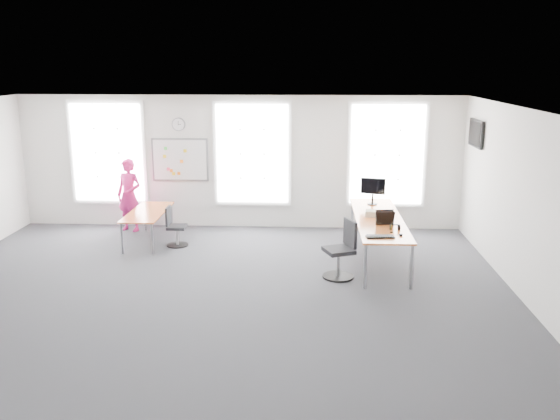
# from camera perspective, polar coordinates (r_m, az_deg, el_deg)

# --- Properties ---
(floor) EXTENTS (10.00, 10.00, 0.00)m
(floor) POSITION_cam_1_polar(r_m,az_deg,el_deg) (10.02, -6.48, -7.71)
(floor) COLOR #28282D
(floor) RESTS_ON ground
(ceiling) EXTENTS (10.00, 10.00, 0.00)m
(ceiling) POSITION_cam_1_polar(r_m,az_deg,el_deg) (9.34, -6.99, 9.65)
(ceiling) COLOR white
(ceiling) RESTS_ON ground
(wall_back) EXTENTS (10.00, 0.00, 10.00)m
(wall_back) POSITION_cam_1_polar(r_m,az_deg,el_deg) (13.46, -3.93, 4.60)
(wall_back) COLOR white
(wall_back) RESTS_ON ground
(wall_front) EXTENTS (10.00, 0.00, 10.00)m
(wall_front) POSITION_cam_1_polar(r_m,az_deg,el_deg) (5.85, -13.23, -8.46)
(wall_front) COLOR white
(wall_front) RESTS_ON ground
(wall_right) EXTENTS (0.00, 10.00, 10.00)m
(wall_right) POSITION_cam_1_polar(r_m,az_deg,el_deg) (10.04, 22.70, 0.28)
(wall_right) COLOR white
(wall_right) RESTS_ON ground
(window_left) EXTENTS (1.60, 0.06, 2.20)m
(window_left) POSITION_cam_1_polar(r_m,az_deg,el_deg) (14.07, -16.23, 5.32)
(window_left) COLOR white
(window_left) RESTS_ON wall_back
(window_mid) EXTENTS (1.60, 0.06, 2.20)m
(window_mid) POSITION_cam_1_polar(r_m,az_deg,el_deg) (13.36, -2.67, 5.43)
(window_mid) COLOR white
(window_mid) RESTS_ON wall_back
(window_right) EXTENTS (1.60, 0.06, 2.20)m
(window_right) POSITION_cam_1_polar(r_m,az_deg,el_deg) (13.41, 10.25, 5.25)
(window_right) COLOR white
(window_right) RESTS_ON wall_back
(desk_right) EXTENTS (0.89, 3.32, 0.81)m
(desk_right) POSITION_cam_1_polar(r_m,az_deg,el_deg) (11.48, 9.47, -1.01)
(desk_right) COLOR #D26026
(desk_right) RESTS_ON ground
(desk_left) EXTENTS (0.72, 1.81, 0.66)m
(desk_left) POSITION_cam_1_polar(r_m,az_deg,el_deg) (12.73, -12.61, -0.37)
(desk_left) COLOR #D26026
(desk_left) RESTS_ON ground
(chair_right) EXTENTS (0.61, 0.61, 1.03)m
(chair_right) POSITION_cam_1_polar(r_m,az_deg,el_deg) (10.47, 5.97, -4.09)
(chair_right) COLOR black
(chair_right) RESTS_ON ground
(chair_left) EXTENTS (0.44, 0.44, 0.83)m
(chair_left) POSITION_cam_1_polar(r_m,az_deg,el_deg) (12.40, -10.11, -1.78)
(chair_left) COLOR black
(chair_left) RESTS_ON ground
(person) EXTENTS (0.69, 0.55, 1.63)m
(person) POSITION_cam_1_polar(r_m,az_deg,el_deg) (13.64, -14.30, 1.40)
(person) COLOR #CB1D6D
(person) RESTS_ON ground
(whiteboard) EXTENTS (1.20, 0.03, 0.90)m
(whiteboard) POSITION_cam_1_polar(r_m,az_deg,el_deg) (13.64, -9.60, 4.78)
(whiteboard) COLOR white
(whiteboard) RESTS_ON wall_back
(wall_clock) EXTENTS (0.30, 0.04, 0.30)m
(wall_clock) POSITION_cam_1_polar(r_m,az_deg,el_deg) (13.54, -9.74, 8.13)
(wall_clock) COLOR gray
(wall_clock) RESTS_ON wall_back
(tv) EXTENTS (0.06, 0.90, 0.55)m
(tv) POSITION_cam_1_polar(r_m,az_deg,el_deg) (12.71, 18.36, 7.02)
(tv) COLOR black
(tv) RESTS_ON wall_right
(keyboard) EXTENTS (0.49, 0.23, 0.02)m
(keyboard) POSITION_cam_1_polar(r_m,az_deg,el_deg) (10.20, 9.61, -2.56)
(keyboard) COLOR black
(keyboard) RESTS_ON desk_right
(mouse) EXTENTS (0.07, 0.11, 0.04)m
(mouse) POSITION_cam_1_polar(r_m,az_deg,el_deg) (10.35, 11.55, -2.35)
(mouse) COLOR black
(mouse) RESTS_ON desk_right
(lens_cap) EXTENTS (0.06, 0.06, 0.01)m
(lens_cap) POSITION_cam_1_polar(r_m,az_deg,el_deg) (10.53, 10.69, -2.13)
(lens_cap) COLOR black
(lens_cap) RESTS_ON desk_right
(headphones) EXTENTS (0.18, 0.10, 0.11)m
(headphones) POSITION_cam_1_polar(r_m,az_deg,el_deg) (10.69, 10.97, -1.64)
(headphones) COLOR black
(headphones) RESTS_ON desk_right
(laptop_sleeve) EXTENTS (0.34, 0.22, 0.27)m
(laptop_sleeve) POSITION_cam_1_polar(r_m,az_deg,el_deg) (10.96, 10.07, -0.74)
(laptop_sleeve) COLOR black
(laptop_sleeve) RESTS_ON desk_right
(paper_stack) EXTENTS (0.36, 0.29, 0.11)m
(paper_stack) POSITION_cam_1_polar(r_m,az_deg,el_deg) (11.56, 9.04, -0.34)
(paper_stack) COLOR beige
(paper_stack) RESTS_ON desk_right
(monitor) EXTENTS (0.50, 0.21, 0.56)m
(monitor) POSITION_cam_1_polar(r_m,az_deg,el_deg) (12.45, 8.93, 2.04)
(monitor) COLOR black
(monitor) RESTS_ON desk_right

